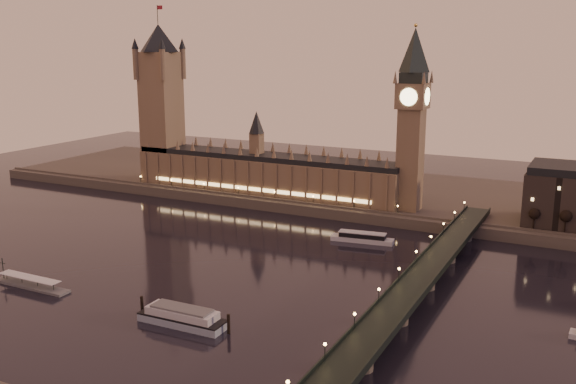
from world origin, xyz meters
name	(u,v)px	position (x,y,z in m)	size (l,w,h in m)	color
ground	(214,268)	(0.00, 0.00, 0.00)	(700.00, 700.00, 0.00)	black
far_embankment	(391,194)	(30.00, 165.00, 3.00)	(560.00, 130.00, 6.00)	#423D35
palace_of_westminster	(265,169)	(-40.12, 120.99, 21.71)	(180.00, 26.62, 52.00)	brown
victoria_tower	(161,95)	(-120.00, 121.00, 65.79)	(31.68, 31.68, 118.00)	brown
big_ben	(412,109)	(53.99, 120.99, 63.95)	(17.68, 17.68, 104.00)	brown
westminster_bridge	(412,291)	(91.61, 0.00, 5.52)	(13.20, 260.00, 15.30)	black
bare_tree_0	(535,213)	(123.87, 109.00, 15.11)	(6.00, 6.00, 12.20)	black
bare_tree_1	(569,216)	(139.59, 109.00, 15.11)	(6.00, 6.00, 12.20)	black
cruise_boat_a	(362,238)	(45.83, 68.08, 2.25)	(32.63, 11.34, 5.12)	silver
moored_barge	(182,317)	(22.70, -55.35, 3.00)	(38.83, 10.02, 7.12)	#899BAF
pontoon_pier	(31,284)	(-55.68, -53.68, 1.10)	(38.26, 6.38, 10.20)	#595B5E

